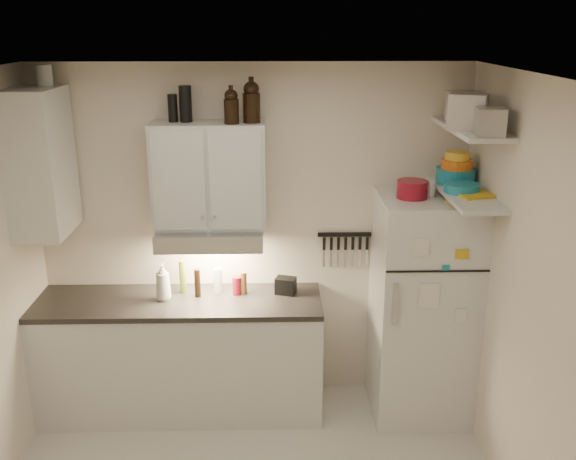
{
  "coord_description": "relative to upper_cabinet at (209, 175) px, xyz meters",
  "views": [
    {
      "loc": [
        0.15,
        -3.14,
        2.87
      ],
      "look_at": [
        0.25,
        0.9,
        1.55
      ],
      "focal_mm": 40.0,
      "sensor_mm": 36.0,
      "label": 1
    }
  ],
  "objects": [
    {
      "name": "side_jar",
      "position": [
        -1.08,
        -0.02,
        0.7
      ],
      "size": [
        0.14,
        0.14,
        0.14
      ],
      "primitive_type": "cylinder",
      "rotation": [
        0.0,
        0.0,
        0.36
      ],
      "color": "silver",
      "rests_on": "side_cabinet"
    },
    {
      "name": "red_jar",
      "position": [
        0.18,
        -0.05,
        -0.83
      ],
      "size": [
        0.09,
        0.09,
        0.14
      ],
      "primitive_type": "cylinder",
      "rotation": [
        0.0,
        0.0,
        -0.37
      ],
      "color": "maroon",
      "rests_on": "countertop"
    },
    {
      "name": "shelf_lo",
      "position": [
        1.75,
        -0.31,
        -0.07
      ],
      "size": [
        0.3,
        0.95,
        0.03
      ],
      "primitive_type": "cube",
      "color": "silver",
      "rests_on": "right_wall"
    },
    {
      "name": "vinegar_bottle",
      "position": [
        -0.11,
        -0.08,
        -0.8
      ],
      "size": [
        0.05,
        0.05,
        0.22
      ],
      "primitive_type": "cylinder",
      "rotation": [
        0.0,
        0.0,
        0.16
      ],
      "color": "black",
      "rests_on": "countertop"
    },
    {
      "name": "right_wall",
      "position": [
        1.91,
        -1.33,
        -0.53
      ],
      "size": [
        0.02,
        3.0,
        2.6
      ],
      "primitive_type": "cube",
      "color": "beige",
      "rests_on": "ground"
    },
    {
      "name": "clear_bottle",
      "position": [
        0.03,
        -0.0,
        -0.81
      ],
      "size": [
        0.07,
        0.07,
        0.19
      ],
      "primitive_type": "cylinder",
      "rotation": [
        0.0,
        0.0,
        -0.17
      ],
      "color": "silver",
      "rests_on": "countertop"
    },
    {
      "name": "pepper_mill",
      "position": [
        0.22,
        -0.04,
        -0.82
      ],
      "size": [
        0.07,
        0.07,
        0.17
      ],
      "primitive_type": "cylinder",
      "rotation": [
        0.0,
        0.0,
        0.42
      ],
      "color": "brown",
      "rests_on": "countertop"
    },
    {
      "name": "bowl_orange",
      "position": [
        1.74,
        -0.1,
        0.09
      ],
      "size": [
        0.22,
        0.22,
        0.07
      ],
      "primitive_type": "cylinder",
      "color": "#D16113",
      "rests_on": "bowl_teal"
    },
    {
      "name": "back_wall",
      "position": [
        0.3,
        0.18,
        -0.53
      ],
      "size": [
        3.2,
        0.02,
        2.6
      ],
      "primitive_type": "cube",
      "color": "beige",
      "rests_on": "ground"
    },
    {
      "name": "thermos_b",
      "position": [
        -0.24,
        0.02,
        0.47
      ],
      "size": [
        0.07,
        0.07,
        0.19
      ],
      "primitive_type": "cylinder",
      "rotation": [
        0.0,
        0.0,
        -0.12
      ],
      "color": "black",
      "rests_on": "upper_cabinet"
    },
    {
      "name": "side_cabinet",
      "position": [
        -1.14,
        -0.14,
        0.12
      ],
      "size": [
        0.33,
        0.55,
        1.0
      ],
      "primitive_type": "cube",
      "color": "silver",
      "rests_on": "left_wall"
    },
    {
      "name": "growler_a",
      "position": [
        0.17,
        -0.07,
        0.5
      ],
      "size": [
        0.11,
        0.11,
        0.24
      ],
      "primitive_type": null,
      "rotation": [
        0.0,
        0.0,
        -0.06
      ],
      "color": "black",
      "rests_on": "upper_cabinet"
    },
    {
      "name": "fridge",
      "position": [
        1.55,
        -0.18,
        -0.98
      ],
      "size": [
        0.7,
        0.68,
        1.7
      ],
      "primitive_type": "cube",
      "color": "silver",
      "rests_on": "floor"
    },
    {
      "name": "tin_b",
      "position": [
        1.75,
        -0.68,
        0.47
      ],
      "size": [
        0.19,
        0.19,
        0.17
      ],
      "primitive_type": "cube",
      "rotation": [
        0.0,
        0.0,
        -0.14
      ],
      "color": "#AAAAAD",
      "rests_on": "shelf_hi"
    },
    {
      "name": "soap_bottle",
      "position": [
        -0.36,
        -0.13,
        -0.75
      ],
      "size": [
        0.16,
        0.16,
        0.32
      ],
      "primitive_type": "imported",
      "rotation": [
        0.0,
        0.0,
        -0.4
      ],
      "color": "silver",
      "rests_on": "countertop"
    },
    {
      "name": "shelf_hi",
      "position": [
        1.75,
        -0.31,
        0.38
      ],
      "size": [
        0.3,
        0.95,
        0.03
      ],
      "primitive_type": "cube",
      "color": "silver",
      "rests_on": "right_wall"
    },
    {
      "name": "plates",
      "position": [
        1.72,
        -0.33,
        -0.02
      ],
      "size": [
        0.25,
        0.25,
        0.06
      ],
      "primitive_type": "cylinder",
      "rotation": [
        0.0,
        0.0,
        -0.03
      ],
      "color": "teal",
      "rests_on": "shelf_lo"
    },
    {
      "name": "stock_pot",
      "position": [
        1.77,
        -0.07,
        0.49
      ],
      "size": [
        0.28,
        0.28,
        0.2
      ],
      "primitive_type": "cylinder",
      "rotation": [
        0.0,
        0.0,
        0.02
      ],
      "color": "silver",
      "rests_on": "shelf_hi"
    },
    {
      "name": "range_hood",
      "position": [
        0.0,
        -0.06,
        -0.44
      ],
      "size": [
        0.76,
        0.46,
        0.12
      ],
      "primitive_type": "cube",
      "color": "silver",
      "rests_on": "back_wall"
    },
    {
      "name": "countertop",
      "position": [
        -0.25,
        -0.14,
        -0.93
      ],
      "size": [
        2.1,
        0.62,
        0.04
      ],
      "primitive_type": "cube",
      "color": "#272321",
      "rests_on": "base_cabinet"
    },
    {
      "name": "caddy",
      "position": [
        0.54,
        -0.04,
        -0.84
      ],
      "size": [
        0.17,
        0.14,
        0.13
      ],
      "primitive_type": "cube",
      "rotation": [
        0.0,
        0.0,
        -0.3
      ],
      "color": "black",
      "rests_on": "countertop"
    },
    {
      "name": "dutch_oven",
      "position": [
        1.42,
        -0.2,
        -0.06
      ],
      "size": [
        0.27,
        0.27,
        0.12
      ],
      "primitive_type": "cylinder",
      "rotation": [
        0.0,
        0.0,
        0.29
      ],
      "color": "maroon",
      "rests_on": "fridge"
    },
    {
      "name": "bowl_yellow",
      "position": [
        1.74,
        -0.1,
        0.15
      ],
      "size": [
        0.17,
        0.17,
        0.05
      ],
      "primitive_type": "cylinder",
      "color": "yellow",
      "rests_on": "bowl_orange"
    },
    {
      "name": "growler_b",
      "position": [
        0.31,
        -0.02,
        0.52
      ],
      "size": [
        0.15,
        0.15,
        0.29
      ],
      "primitive_type": null,
      "rotation": [
        0.0,
        0.0,
        -0.24
      ],
      "color": "black",
      "rests_on": "upper_cabinet"
    },
    {
      "name": "tin_a",
      "position": [
        1.68,
        -0.44,
        0.5
      ],
      "size": [
        0.28,
        0.27,
        0.22
      ],
      "primitive_type": "cube",
      "rotation": [
        0.0,
        0.0,
        -0.38
      ],
      "color": "#AAAAAD",
      "rests_on": "shelf_hi"
    },
    {
      "name": "oil_bottle",
      "position": [
        -0.23,
        -0.0,
        -0.78
      ],
      "size": [
        0.05,
        0.05,
        0.25
      ],
      "primitive_type": "cylinder",
      "rotation": [
        0.0,
        0.0,
        -0.02
      ],
      "color": "olive",
      "rests_on": "countertop"
    },
    {
      "name": "thermos_a",
      "position": [
        -0.15,
        0.02,
        0.5
      ],
      "size": [
        0.1,
        0.1,
        0.25
      ],
      "primitive_type": "cylinder",
      "rotation": [
        0.0,
        0.0,
        0.16
      ],
      "color": "black",
      "rests_on": "upper_cabinet"
    },
    {
      "name": "book_stack",
      "position": [
        1.77,
        -0.39,
        -0.08
      ],
      "size": [
        0.28,
        0.32,
        0.09
      ],
      "primitive_type": "cube",
      "rotation": [
        0.0,
        0.0,
        0.26
      ],
      "color": "gold",
      "rests_on": "fridge"
    },
    {
      "name": "ceiling",
      "position": [
        0.3,
        -1.33,
        0.78
      ],
      "size": [
        3.2,
        3.0,
        0.02
      ],
      "primitive_type": "cube",
      "color": "silver",
      "rests_on": "ground"
    },
    {
      "name": "knife_strip",
      "position": [
        1.0,
        0.15,
        -0.51
      ],
      "size": [
        0.42,
        0.02,
        0.03
      ],
      "primitive_type": "cube",
      "color": "black",
      "rests_on": "back_wall"
    },
    {
      "name": "base_cabinet",
      "position": [
        -0.25,
        -0.14,
        -1.39
      ],
      "size": [
        2.1,
        0.6,
        0.88
      ],
      "primitive_type": "cube",
      "color": "silver",
      "rests_on": "floor"
    },
    {
      "name": "upper_cabinet",
      "position": [
        0.0,
        0.0,
        0.0
      ],
      "size": [
        0.8,
        0.33,
        0.75
      ],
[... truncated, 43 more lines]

